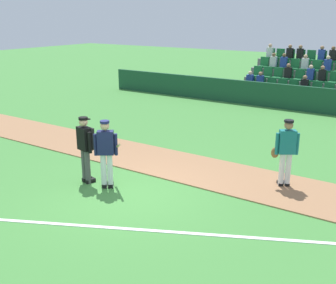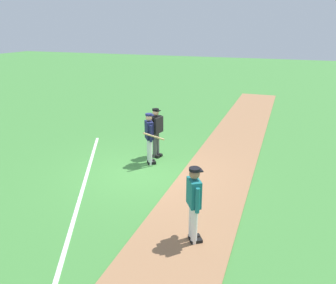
{
  "view_description": "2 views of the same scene",
  "coord_description": "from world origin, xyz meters",
  "views": [
    {
      "loc": [
        6.1,
        -7.28,
        4.23
      ],
      "look_at": [
        0.36,
        1.25,
        1.07
      ],
      "focal_mm": 44.49,
      "sensor_mm": 36.0,
      "label": 1
    },
    {
      "loc": [
        9.08,
        4.16,
        4.5
      ],
      "look_at": [
        0.51,
        1.07,
        1.3
      ],
      "focal_mm": 35.94,
      "sensor_mm": 36.0,
      "label": 2
    }
  ],
  "objects": [
    {
      "name": "infield_dirt_path",
      "position": [
        0.0,
        2.33,
        0.01
      ],
      "size": [
        28.0,
        2.18,
        0.03
      ],
      "primitive_type": "cube",
      "color": "#9E704C",
      "rests_on": "ground"
    },
    {
      "name": "umpire_home_plate",
      "position": [
        -1.33,
        -0.03,
        1.0
      ],
      "size": [
        0.58,
        0.37,
        1.76
      ],
      "color": "#4C4C4C",
      "rests_on": "ground"
    },
    {
      "name": "batter_navy_jersey",
      "position": [
        -0.65,
        -0.0,
        0.97
      ],
      "size": [
        0.73,
        0.7,
        1.76
      ],
      "color": "white",
      "rests_on": "ground"
    },
    {
      "name": "ground_plane",
      "position": [
        0.0,
        0.0,
        0.0
      ],
      "size": [
        80.0,
        80.0,
        0.0
      ],
      "primitive_type": "plane",
      "color": "#42843A"
    },
    {
      "name": "runner_teal_jersey",
      "position": [
        3.04,
        2.55,
        0.96
      ],
      "size": [
        0.63,
        0.44,
        1.76
      ],
      "color": "white",
      "rests_on": "ground"
    },
    {
      "name": "foul_line_chalk",
      "position": [
        3.0,
        -0.5,
        0.01
      ],
      "size": [
        10.84,
        5.32,
        0.01
      ],
      "primitive_type": "cube",
      "rotation": [
        0.0,
        0.0,
        0.45
      ],
      "color": "white",
      "rests_on": "ground"
    }
  ]
}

